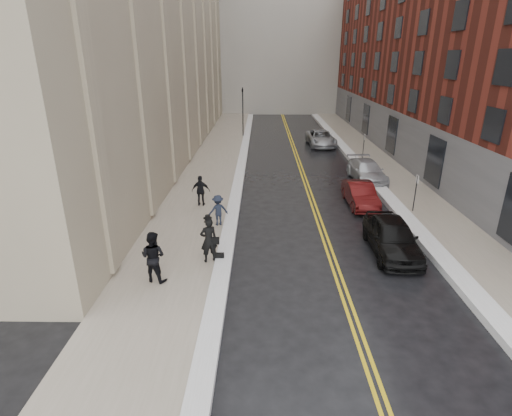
{
  "coord_description": "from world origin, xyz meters",
  "views": [
    {
      "loc": [
        -0.63,
        -12.97,
        8.32
      ],
      "look_at": [
        -0.86,
        4.54,
        1.6
      ],
      "focal_mm": 28.0,
      "sensor_mm": 36.0,
      "label": 1
    }
  ],
  "objects_px": {
    "car_black": "(392,237)",
    "pedestrian_a": "(153,257)",
    "pedestrian_main": "(209,240)",
    "car_silver_far": "(321,138)",
    "car_maroon": "(360,194)",
    "car_silver_near": "(367,171)",
    "pedestrian_b": "(218,210)",
    "pedestrian_c": "(201,191)"
  },
  "relations": [
    {
      "from": "car_maroon",
      "to": "pedestrian_b",
      "type": "bearing_deg",
      "value": -158.34
    },
    {
      "from": "pedestrian_a",
      "to": "pedestrian_b",
      "type": "xyz_separation_m",
      "value": [
        1.9,
        5.46,
        -0.22
      ]
    },
    {
      "from": "pedestrian_b",
      "to": "pedestrian_c",
      "type": "height_order",
      "value": "pedestrian_c"
    },
    {
      "from": "pedestrian_main",
      "to": "pedestrian_b",
      "type": "height_order",
      "value": "pedestrian_main"
    },
    {
      "from": "pedestrian_main",
      "to": "car_maroon",
      "type": "bearing_deg",
      "value": -161.56
    },
    {
      "from": "car_maroon",
      "to": "car_silver_far",
      "type": "bearing_deg",
      "value": 89.1
    },
    {
      "from": "car_silver_far",
      "to": "pedestrian_b",
      "type": "relative_size",
      "value": 3.33
    },
    {
      "from": "pedestrian_b",
      "to": "pedestrian_c",
      "type": "distance_m",
      "value": 3.11
    },
    {
      "from": "car_silver_near",
      "to": "car_silver_far",
      "type": "height_order",
      "value": "car_silver_far"
    },
    {
      "from": "car_maroon",
      "to": "car_silver_far",
      "type": "height_order",
      "value": "car_silver_far"
    },
    {
      "from": "car_black",
      "to": "pedestrian_c",
      "type": "relative_size",
      "value": 2.64
    },
    {
      "from": "car_maroon",
      "to": "pedestrian_b",
      "type": "xyz_separation_m",
      "value": [
        -8.01,
        -3.33,
        0.27
      ]
    },
    {
      "from": "car_silver_far",
      "to": "pedestrian_b",
      "type": "distance_m",
      "value": 21.61
    },
    {
      "from": "pedestrian_c",
      "to": "pedestrian_main",
      "type": "bearing_deg",
      "value": 100.9
    },
    {
      "from": "pedestrian_main",
      "to": "car_black",
      "type": "bearing_deg",
      "value": 164.61
    },
    {
      "from": "car_maroon",
      "to": "pedestrian_b",
      "type": "distance_m",
      "value": 8.68
    },
    {
      "from": "car_black",
      "to": "pedestrian_main",
      "type": "bearing_deg",
      "value": -170.38
    },
    {
      "from": "car_maroon",
      "to": "car_silver_near",
      "type": "xyz_separation_m",
      "value": [
        1.6,
        4.95,
        0.03
      ]
    },
    {
      "from": "pedestrian_a",
      "to": "pedestrian_b",
      "type": "distance_m",
      "value": 5.79
    },
    {
      "from": "pedestrian_c",
      "to": "car_black",
      "type": "bearing_deg",
      "value": 149.09
    },
    {
      "from": "car_maroon",
      "to": "pedestrian_c",
      "type": "relative_size",
      "value": 2.33
    },
    {
      "from": "pedestrian_main",
      "to": "pedestrian_b",
      "type": "relative_size",
      "value": 1.23
    },
    {
      "from": "car_maroon",
      "to": "car_black",
      "type": "bearing_deg",
      "value": -90.9
    },
    {
      "from": "car_maroon",
      "to": "pedestrian_main",
      "type": "xyz_separation_m",
      "value": [
        -8.0,
        -7.23,
        0.45
      ]
    },
    {
      "from": "car_black",
      "to": "pedestrian_a",
      "type": "height_order",
      "value": "pedestrian_a"
    },
    {
      "from": "car_black",
      "to": "pedestrian_b",
      "type": "relative_size",
      "value": 2.93
    },
    {
      "from": "car_maroon",
      "to": "pedestrian_c",
      "type": "xyz_separation_m",
      "value": [
        -9.29,
        -0.5,
        0.36
      ]
    },
    {
      "from": "car_silver_far",
      "to": "pedestrian_main",
      "type": "xyz_separation_m",
      "value": [
        -8.0,
        -23.97,
        0.39
      ]
    },
    {
      "from": "car_silver_far",
      "to": "pedestrian_c",
      "type": "xyz_separation_m",
      "value": [
        -9.29,
        -17.23,
        0.3
      ]
    },
    {
      "from": "car_silver_near",
      "to": "pedestrian_b",
      "type": "relative_size",
      "value": 3.07
    },
    {
      "from": "car_black",
      "to": "pedestrian_a",
      "type": "xyz_separation_m",
      "value": [
        -9.92,
        -2.72,
        0.37
      ]
    },
    {
      "from": "car_silver_far",
      "to": "pedestrian_b",
      "type": "xyz_separation_m",
      "value": [
        -8.01,
        -20.07,
        0.21
      ]
    },
    {
      "from": "car_silver_far",
      "to": "pedestrian_c",
      "type": "distance_m",
      "value": 19.58
    },
    {
      "from": "car_silver_near",
      "to": "pedestrian_main",
      "type": "bearing_deg",
      "value": -131.27
    },
    {
      "from": "car_silver_far",
      "to": "pedestrian_b",
      "type": "height_order",
      "value": "pedestrian_b"
    },
    {
      "from": "car_silver_far",
      "to": "pedestrian_a",
      "type": "relative_size",
      "value": 2.61
    },
    {
      "from": "car_silver_near",
      "to": "car_silver_far",
      "type": "relative_size",
      "value": 0.92
    },
    {
      "from": "car_black",
      "to": "car_silver_near",
      "type": "relative_size",
      "value": 0.96
    },
    {
      "from": "car_black",
      "to": "car_silver_near",
      "type": "bearing_deg",
      "value": 83.08
    },
    {
      "from": "car_silver_near",
      "to": "pedestrian_c",
      "type": "bearing_deg",
      "value": -156.46
    },
    {
      "from": "car_maroon",
      "to": "pedestrian_b",
      "type": "height_order",
      "value": "pedestrian_b"
    },
    {
      "from": "car_black",
      "to": "pedestrian_b",
      "type": "height_order",
      "value": "pedestrian_b"
    }
  ]
}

